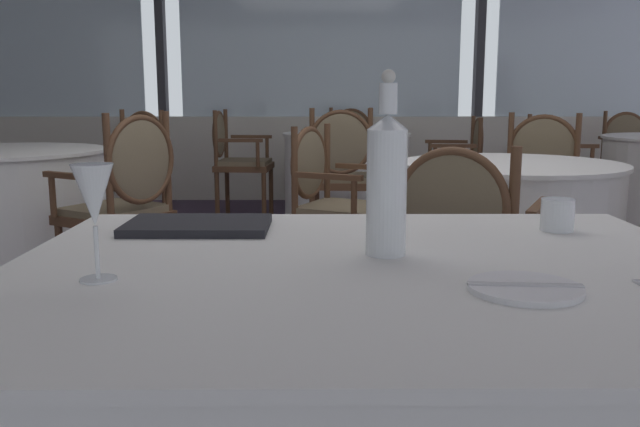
{
  "coord_description": "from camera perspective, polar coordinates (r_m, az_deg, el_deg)",
  "views": [
    {
      "loc": [
        -0.04,
        -3.01,
        1.07
      ],
      "look_at": [
        -0.04,
        -1.67,
        0.83
      ],
      "focal_mm": 37.38,
      "sensor_mm": 36.0,
      "label": 1
    }
  ],
  "objects": [
    {
      "name": "dining_chair_2_2",
      "position": [
        4.73,
        1.85,
        4.07
      ],
      "size": [
        0.56,
        0.5,
        0.98
      ],
      "rotation": [
        0.0,
        0.0,
        7.77
      ],
      "color": "brown",
      "rests_on": "ground_plane"
    },
    {
      "name": "wine_glass",
      "position": [
        1.2,
        -18.81,
        1.24
      ],
      "size": [
        0.07,
        0.07,
        0.2
      ],
      "color": "white",
      "rests_on": "foreground_table"
    },
    {
      "name": "dining_chair_1_1",
      "position": [
        3.59,
        -16.29,
        1.7
      ],
      "size": [
        0.63,
        0.65,
        0.98
      ],
      "rotation": [
        0.0,
        0.0,
        8.88
      ],
      "color": "brown",
      "rests_on": "ground_plane"
    },
    {
      "name": "dining_chair_2_0",
      "position": [
        6.67,
        2.61,
        5.73
      ],
      "size": [
        0.56,
        0.5,
        0.94
      ],
      "rotation": [
        0.0,
        0.0,
        4.63
      ],
      "color": "brown",
      "rests_on": "ground_plane"
    },
    {
      "name": "water_tumbler",
      "position": [
        1.68,
        19.66,
        -0.1
      ],
      "size": [
        0.08,
        0.08,
        0.08
      ],
      "primitive_type": "cylinder",
      "color": "white",
      "rests_on": "foreground_table"
    },
    {
      "name": "ground_plane",
      "position": [
        3.19,
        0.49,
        -9.42
      ],
      "size": [
        13.28,
        13.28,
        0.0
      ],
      "primitive_type": "plane",
      "color": "#47384C"
    },
    {
      "name": "butter_knife",
      "position": [
        1.15,
        17.15,
        -5.87
      ],
      "size": [
        0.19,
        0.03,
        0.0
      ],
      "primitive_type": "cube",
      "rotation": [
        0.0,
        0.0,
        -0.08
      ],
      "color": "silver",
      "rests_on": "foreground_table"
    },
    {
      "name": "background_table_2",
      "position": [
        5.73,
        2.28,
        3.16
      ],
      "size": [
        1.09,
        1.09,
        0.75
      ],
      "color": "white",
      "rests_on": "ground_plane"
    },
    {
      "name": "dining_chair_3_2",
      "position": [
        4.3,
        18.21,
        2.76
      ],
      "size": [
        0.64,
        0.62,
        0.96
      ],
      "rotation": [
        0.0,
        0.0,
        10.54
      ],
      "color": "brown",
      "rests_on": "ground_plane"
    },
    {
      "name": "background_table_3",
      "position": [
        3.39,
        15.77,
        -2.07
      ],
      "size": [
        1.07,
        1.07,
        0.75
      ],
      "color": "white",
      "rests_on": "ground_plane"
    },
    {
      "name": "dining_chair_3_0",
      "position": [
        2.44,
        11.89,
        -2.7
      ],
      "size": [
        0.64,
        0.62,
        0.91
      ],
      "rotation": [
        0.0,
        0.0,
        7.4
      ],
      "color": "brown",
      "rests_on": "ground_plane"
    },
    {
      "name": "window_wall_far",
      "position": [
        6.84,
        0.05,
        10.27
      ],
      "size": [
        10.16,
        0.14,
        2.71
      ],
      "color": "silver",
      "rests_on": "ground_plane"
    },
    {
      "name": "dining_chair_3_3",
      "position": [
        3.64,
        0.92,
        1.62
      ],
      "size": [
        0.62,
        0.64,
        0.91
      ],
      "rotation": [
        0.0,
        0.0,
        12.11
      ],
      "color": "brown",
      "rests_on": "ground_plane"
    },
    {
      "name": "background_table_1",
      "position": [
        4.44,
        -25.43,
        0.15
      ],
      "size": [
        1.23,
        1.23,
        0.75
      ],
      "color": "white",
      "rests_on": "ground_plane"
    },
    {
      "name": "dining_chair_1_2",
      "position": [
        5.06,
        -15.78,
        4.02
      ],
      "size": [
        0.65,
        0.63,
        0.96
      ],
      "rotation": [
        0.0,
        0.0,
        10.45
      ],
      "color": "brown",
      "rests_on": "ground_plane"
    },
    {
      "name": "dining_chair_0_1",
      "position": [
        5.58,
        19.04,
        4.2
      ],
      "size": [
        0.49,
        0.56,
        0.91
      ],
      "rotation": [
        0.0,
        0.0,
        6.23
      ],
      "color": "brown",
      "rests_on": "ground_plane"
    },
    {
      "name": "dining_chair_2_1",
      "position": [
        5.82,
        -7.32,
        5.05
      ],
      "size": [
        0.5,
        0.56,
        0.94
      ],
      "rotation": [
        0.0,
        0.0,
        6.2
      ],
      "color": "brown",
      "rests_on": "ground_plane"
    },
    {
      "name": "menu_book",
      "position": [
        1.63,
        -10.39,
        -1.0
      ],
      "size": [
        0.34,
        0.22,
        0.02
      ],
      "primitive_type": "cube",
      "rotation": [
        0.0,
        0.0,
        -0.01
      ],
      "color": "black",
      "rests_on": "foreground_table"
    },
    {
      "name": "water_bottle",
      "position": [
        1.33,
        5.73,
        2.8
      ],
      "size": [
        0.08,
        0.08,
        0.37
      ],
      "color": "white",
      "rests_on": "foreground_table"
    },
    {
      "name": "side_plate",
      "position": [
        1.16,
        17.13,
        -6.12
      ],
      "size": [
        0.19,
        0.19,
        0.01
      ],
      "primitive_type": "cylinder",
      "color": "white",
      "rests_on": "foreground_table"
    },
    {
      "name": "dining_chair_0_0",
      "position": [
        6.89,
        24.94,
        4.77
      ],
      "size": [
        0.56,
        0.49,
        0.92
      ],
      "rotation": [
        0.0,
        0.0,
        4.66
      ],
      "color": "brown",
      "rests_on": "ground_plane"
    },
    {
      "name": "dining_chair_2_3",
      "position": [
        5.76,
        11.98,
        4.47
      ],
      "size": [
        0.5,
        0.56,
        0.89
      ],
      "rotation": [
        0.0,
        0.0,
        9.34
      ],
      "color": "brown",
      "rests_on": "ground_plane"
    }
  ]
}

